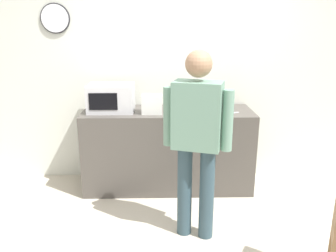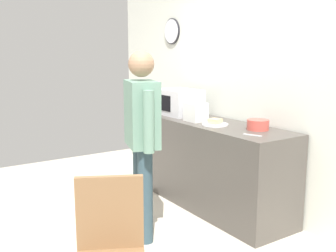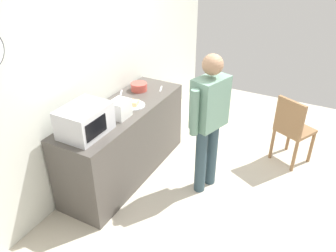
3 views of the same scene
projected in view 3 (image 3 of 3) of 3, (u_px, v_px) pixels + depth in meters
The scene contains 11 objects.
ground_plane at pixel (221, 193), 4.03m from camera, with size 6.00×6.00×0.00m, color beige.
back_wall at pixel (103, 67), 4.02m from camera, with size 5.40×0.13×2.60m.
kitchen_counter at pixel (125, 142), 4.15m from camera, with size 1.90×0.62×0.93m, color #4C4742.
microwave at pixel (85, 121), 3.36m from camera, with size 0.50×0.39×0.30m.
sandwich_plate at pixel (134, 104), 3.96m from camera, with size 0.27×0.27×0.07m.
salad_bowl at pixel (139, 87), 4.34m from camera, with size 0.21×0.21×0.10m, color #C64C42.
toaster at pixel (120, 109), 3.69m from camera, with size 0.22×0.18×0.20m, color silver.
fork_utensil at pixel (121, 93), 4.29m from camera, with size 0.17×0.02×0.01m, color silver.
spoon_utensil at pixel (161, 89), 4.39m from camera, with size 0.17×0.02×0.01m, color silver.
person_standing at pixel (209, 116), 3.66m from camera, with size 0.57×0.35×1.67m.
wooden_chair at pixel (292, 128), 4.32m from camera, with size 0.54×0.54×0.94m.
Camera 3 is at (-3.02, -0.89, 2.72)m, focal length 36.05 mm.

